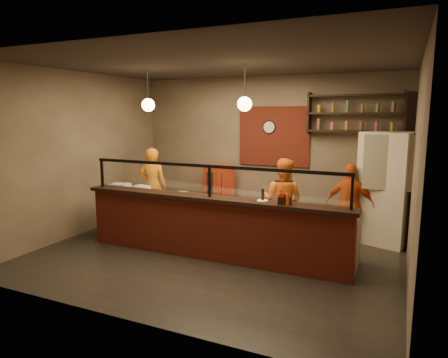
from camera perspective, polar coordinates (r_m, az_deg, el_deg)
The scene contains 29 objects.
floor at distance 7.06m, azimuth -0.90°, elevation -10.51°, with size 6.00×6.00×0.00m, color black.
ceiling at distance 6.69m, azimuth -0.97°, elevation 16.23°, with size 6.00×6.00×0.00m, color #352E29.
wall_back at distance 9.00m, azimuth 5.91°, elevation 4.22°, with size 6.00×6.00×0.00m, color #7C6C5B.
wall_left at distance 8.41m, azimuth -19.76°, elevation 3.36°, with size 5.00×5.00×0.00m, color #7C6C5B.
wall_right at distance 6.06m, azimuth 25.66°, elevation 0.84°, with size 5.00×5.00×0.00m, color #7C6C5B.
wall_front at distance 4.58m, azimuth -14.44°, elevation -1.00°, with size 6.00×6.00×0.00m, color #7C6C5B.
brick_patch at distance 8.89m, azimuth 7.11°, elevation 6.07°, with size 1.60×0.04×1.30m, color maroon.
service_counter at distance 6.65m, azimuth -2.02°, elevation -7.25°, with size 4.60×0.25×1.00m, color maroon.
counter_ledge at distance 6.52m, azimuth -2.05°, elevation -2.78°, with size 4.70×0.37×0.06m, color black.
worktop_cabinet at distance 7.10m, azimuth -0.21°, elevation -6.78°, with size 4.60×0.75×0.85m, color gray.
worktop at distance 6.99m, azimuth -0.22°, elevation -3.24°, with size 4.60×0.75×0.05m, color beige.
sneeze_guard at distance 6.45m, azimuth -2.07°, elevation 0.18°, with size 4.50×0.05×0.52m.
wall_shelving at distance 8.37m, azimuth 18.17°, elevation 8.91°, with size 1.84×0.28×0.85m.
wall_clock at distance 8.90m, azimuth 6.50°, elevation 7.38°, with size 0.30×0.30×0.04m, color black.
pendant_left at distance 7.57m, azimuth -10.77°, elevation 10.35°, with size 0.24×0.24×0.77m.
pendant_right at distance 6.67m, azimuth 2.96°, elevation 10.66°, with size 0.24×0.24×0.77m.
cook_left at distance 8.73m, azimuth -10.13°, elevation -1.06°, with size 0.61×0.40×1.68m, color orange.
cook_mid at distance 7.47m, azimuth 8.37°, elevation -3.12°, with size 0.77×0.60×1.59m, color orange.
cook_right at distance 7.74m, azimuth 17.53°, elevation -3.42°, with size 0.88×0.36×1.49m, color #D85214.
fridge at distance 7.97m, azimuth 22.29°, elevation -1.20°, with size 0.86×0.80×2.07m, color beige.
red_cooler at distance 9.18m, azimuth -0.73°, elevation -1.82°, with size 0.53×0.49×1.24m, color #B6290C.
pizza_dough at distance 7.23m, azimuth -3.08°, elevation -2.59°, with size 0.45×0.45×0.01m, color beige.
prep_tub_a at distance 8.01m, azimuth -14.66°, elevation -1.18°, with size 0.31×0.25×0.15m, color silver.
prep_tub_b at distance 7.76m, azimuth -11.70°, elevation -1.45°, with size 0.28×0.22×0.14m, color silver.
prep_tub_c at distance 8.06m, azimuth -14.37°, elevation -1.13°, with size 0.29×0.23×0.14m, color silver.
rolling_pin at distance 7.54m, azimuth -6.59°, elevation -1.94°, with size 0.06×0.06×0.35m, color yellow.
condiment_caddy at distance 6.05m, azimuth 8.61°, elevation -2.99°, with size 0.20×0.16×0.11m, color black.
pepper_mill at distance 6.21m, azimuth 5.54°, elevation -2.26°, with size 0.04×0.04×0.19m, color black.
small_plate at distance 6.21m, azimuth 5.50°, elevation -3.09°, with size 0.17×0.17×0.01m, color white.
Camera 1 is at (2.84, -6.00, 2.40)m, focal length 32.00 mm.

